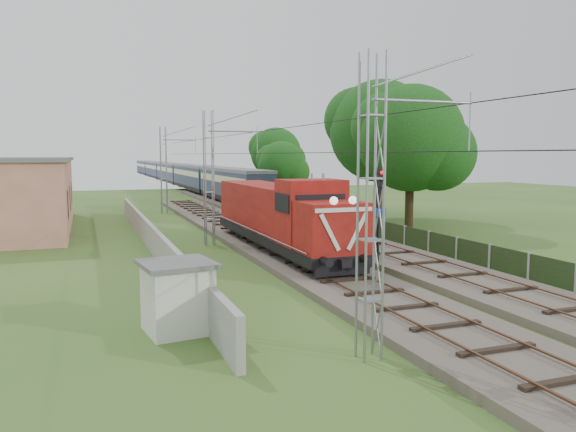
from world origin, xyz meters
name	(u,v)px	position (x,y,z in m)	size (l,w,h in m)	color
ground	(341,285)	(0.00, 0.00, 0.00)	(140.00, 140.00, 0.00)	#335A21
track_main	(285,253)	(0.00, 7.00, 0.18)	(4.20, 70.00, 0.45)	#6B6054
track_side	(289,222)	(5.00, 20.00, 0.18)	(4.20, 80.00, 0.45)	#6B6054
catenary	(210,178)	(-2.95, 12.00, 4.05)	(3.31, 70.00, 8.00)	gray
boundary_wall	(150,236)	(-6.50, 12.00, 0.75)	(0.25, 40.00, 1.50)	#9E9E99
station_building	(10,193)	(-15.00, 24.00, 2.63)	(8.40, 20.40, 5.22)	tan
fence	(457,249)	(8.00, 3.00, 0.60)	(0.12, 32.00, 1.20)	black
locomotive	(280,215)	(0.00, 7.81, 2.16)	(2.86, 16.31, 4.14)	black
coach_rake	(172,172)	(5.00, 81.43, 2.43)	(2.91, 108.79, 3.36)	black
signal_post	(380,199)	(3.23, 2.64, 3.31)	(0.53, 0.41, 4.81)	black
relay_hut	(178,296)	(-7.40, -3.96, 1.10)	(2.39, 2.39, 2.18)	silver
tree_a	(412,139)	(12.19, 14.10, 6.50)	(8.04, 7.65, 10.42)	#352815
tree_b	(382,132)	(13.78, 21.31, 7.31)	(9.03, 8.60, 11.71)	#352815
tree_c	(282,166)	(9.74, 35.10, 4.27)	(5.28, 5.03, 6.85)	#352815
tree_d	(277,154)	(13.61, 48.26, 5.58)	(6.90, 6.57, 8.94)	#352815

